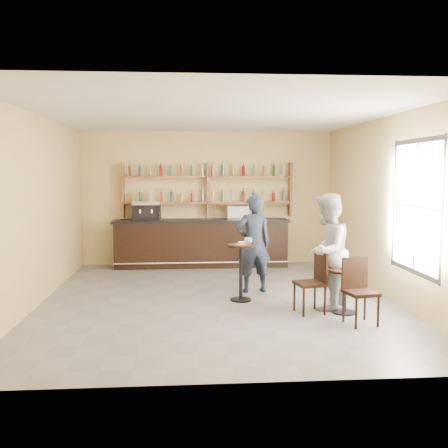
{
  "coord_description": "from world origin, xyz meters",
  "views": [
    {
      "loc": [
        -0.5,
        -8.55,
        2.23
      ],
      "look_at": [
        0.2,
        0.8,
        1.25
      ],
      "focal_mm": 40.0,
      "sensor_mm": 36.0,
      "label": 1
    }
  ],
  "objects": [
    {
      "name": "wall_left",
      "position": [
        -3.0,
        0.0,
        1.6
      ],
      "size": [
        0.0,
        7.0,
        7.0
      ],
      "primitive_type": "plane",
      "rotation": [
        1.57,
        0.0,
        1.57
      ],
      "color": "#D8B97A",
      "rests_on": "floor"
    },
    {
      "name": "wall_right",
      "position": [
        3.0,
        0.0,
        1.6
      ],
      "size": [
        0.0,
        7.0,
        7.0
      ],
      "primitive_type": "plane",
      "rotation": [
        1.57,
        0.0,
        -1.57
      ],
      "color": "#D8B97A",
      "rests_on": "floor"
    },
    {
      "name": "window_pane",
      "position": [
        2.99,
        -1.2,
        1.7
      ],
      "size": [
        0.0,
        2.0,
        2.0
      ],
      "primitive_type": "plane",
      "rotation": [
        1.57,
        0.0,
        -1.57
      ],
      "color": "white",
      "rests_on": "wall_right"
    },
    {
      "name": "shelf_unit",
      "position": [
        0.0,
        3.37,
        1.81
      ],
      "size": [
        4.0,
        0.26,
        1.4
      ],
      "primitive_type": null,
      "color": "brown",
      "rests_on": "wall_back"
    },
    {
      "name": "wall_back",
      "position": [
        0.0,
        3.5,
        1.6
      ],
      "size": [
        7.0,
        0.0,
        7.0
      ],
      "primitive_type": "plane",
      "rotation": [
        1.57,
        0.0,
        0.0
      ],
      "color": "#D8B97A",
      "rests_on": "floor"
    },
    {
      "name": "ceiling",
      "position": [
        0.0,
        0.0,
        3.2
      ],
      "size": [
        7.0,
        7.0,
        0.0
      ],
      "primitive_type": "plane",
      "rotation": [
        3.14,
        0.0,
        0.0
      ],
      "color": "white",
      "rests_on": "wall_back"
    },
    {
      "name": "napkin",
      "position": [
        0.43,
        -0.09,
        0.99
      ],
      "size": [
        0.21,
        0.21,
        0.0
      ],
      "primitive_type": "cube",
      "rotation": [
        0.0,
        0.0,
        0.63
      ],
      "color": "white",
      "rests_on": "pedestal_table"
    },
    {
      "name": "pedestal_table",
      "position": [
        0.43,
        -0.09,
        0.49
      ],
      "size": [
        0.52,
        0.52,
        0.99
      ],
      "primitive_type": null,
      "rotation": [
        0.0,
        0.0,
        -0.08
      ],
      "color": "black",
      "rests_on": "floor"
    },
    {
      "name": "man_main",
      "position": [
        0.73,
        0.52,
        0.91
      ],
      "size": [
        0.73,
        0.54,
        1.82
      ],
      "primitive_type": "imported",
      "rotation": [
        0.0,
        0.0,
        3.3
      ],
      "color": "black",
      "rests_on": "floor"
    },
    {
      "name": "pastry_case",
      "position": [
        0.7,
        3.15,
        1.27
      ],
      "size": [
        0.55,
        0.45,
        0.32
      ],
      "primitive_type": null,
      "rotation": [
        0.0,
        0.0,
        -0.06
      ],
      "color": "silver",
      "rests_on": "bar_counter"
    },
    {
      "name": "floor",
      "position": [
        0.0,
        0.0,
        0.0
      ],
      "size": [
        7.0,
        7.0,
        0.0
      ],
      "primitive_type": "plane",
      "color": "slate",
      "rests_on": "ground"
    },
    {
      "name": "chair_west",
      "position": [
        1.43,
        -0.94,
        0.49
      ],
      "size": [
        0.49,
        0.49,
        0.98
      ],
      "primitive_type": null,
      "rotation": [
        0.0,
        0.0,
        -1.38
      ],
      "color": "black",
      "rests_on": "floor"
    },
    {
      "name": "chair_south",
      "position": [
        2.03,
        -1.59,
        0.49
      ],
      "size": [
        0.49,
        0.49,
        0.97
      ],
      "primitive_type": null,
      "rotation": [
        0.0,
        0.0,
        0.2
      ],
      "color": "black",
      "rests_on": "floor"
    },
    {
      "name": "espresso_machine",
      "position": [
        -1.44,
        3.15,
        1.34
      ],
      "size": [
        0.66,
        0.46,
        0.45
      ],
      "primitive_type": null,
      "rotation": [
        0.0,
        0.0,
        -0.1
      ],
      "color": "black",
      "rests_on": "bar_counter"
    },
    {
      "name": "bar_counter",
      "position": [
        -0.16,
        3.15,
        0.56
      ],
      "size": [
        4.12,
        0.8,
        1.11
      ],
      "primitive_type": null,
      "color": "black",
      "rests_on": "floor"
    },
    {
      "name": "liquor_bottles",
      "position": [
        0.0,
        3.37,
        1.98
      ],
      "size": [
        3.68,
        0.1,
        1.0
      ],
      "primitive_type": null,
      "color": "#8C5919",
      "rests_on": "shelf_unit"
    },
    {
      "name": "wall_front",
      "position": [
        0.0,
        -3.5,
        1.6
      ],
      "size": [
        7.0,
        0.0,
        7.0
      ],
      "primitive_type": "plane",
      "rotation": [
        -1.57,
        0.0,
        0.0
      ],
      "color": "#D8B97A",
      "rests_on": "floor"
    },
    {
      "name": "window_frame",
      "position": [
        2.99,
        -1.2,
        1.7
      ],
      "size": [
        0.04,
        1.7,
        2.1
      ],
      "primitive_type": null,
      "color": "black",
      "rests_on": "wall_right"
    },
    {
      "name": "patron_second",
      "position": [
        1.77,
        -0.69,
        0.94
      ],
      "size": [
        1.11,
        1.16,
        1.89
      ],
      "primitive_type": "imported",
      "rotation": [
        0.0,
        0.0,
        -2.19
      ],
      "color": "#9C9BA1",
      "rests_on": "floor"
    },
    {
      "name": "cafe_table",
      "position": [
        1.98,
        -0.99,
        0.35
      ],
      "size": [
        0.59,
        0.59,
        0.71
      ],
      "primitive_type": null,
      "rotation": [
        0.0,
        0.0,
        -0.05
      ],
      "color": "black",
      "rests_on": "floor"
    },
    {
      "name": "cup_cafe",
      "position": [
        2.03,
        -0.99,
        0.75
      ],
      "size": [
        0.09,
        0.09,
        0.09
      ],
      "primitive_type": "imported",
      "rotation": [
        0.0,
        0.0,
        -0.0
      ],
      "color": "white",
      "rests_on": "cafe_table"
    },
    {
      "name": "cup_pedestal",
      "position": [
        0.57,
        0.01,
        1.04
      ],
      "size": [
        0.15,
        0.15,
        0.1
      ],
      "primitive_type": "imported",
      "rotation": [
        0.0,
        0.0,
        -0.18
      ],
      "color": "white",
      "rests_on": "pedestal_table"
    },
    {
      "name": "donut",
      "position": [
        0.44,
        -0.1,
        1.01
      ],
      "size": [
        0.15,
        0.15,
        0.05
      ],
      "primitive_type": "torus",
      "rotation": [
        0.0,
        0.0,
        0.12
      ],
      "color": "#C98649",
      "rests_on": "napkin"
    }
  ]
}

